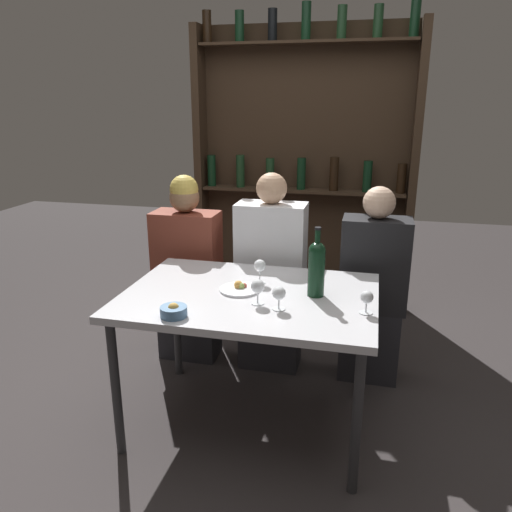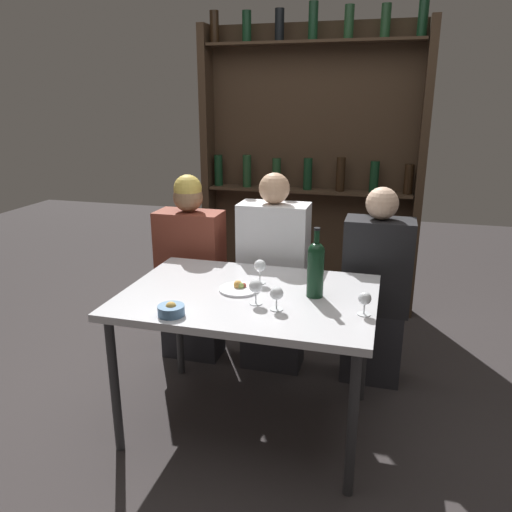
% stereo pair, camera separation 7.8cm
% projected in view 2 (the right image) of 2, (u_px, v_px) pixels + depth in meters
% --- Properties ---
extents(ground_plane, '(10.00, 10.00, 0.00)m').
position_uv_depth(ground_plane, '(250.00, 421.00, 2.65)').
color(ground_plane, '#332D2D').
extents(dining_table, '(1.22, 0.87, 0.73)m').
position_uv_depth(dining_table, '(249.00, 305.00, 2.45)').
color(dining_table, silver).
rests_on(dining_table, ground_plane).
extents(wine_rack_wall, '(1.72, 0.21, 2.29)m').
position_uv_depth(wine_rack_wall, '(310.00, 162.00, 3.89)').
color(wine_rack_wall, '#38281C').
rests_on(wine_rack_wall, ground_plane).
extents(wine_bottle, '(0.08, 0.08, 0.34)m').
position_uv_depth(wine_bottle, '(316.00, 267.00, 2.35)').
color(wine_bottle, black).
rests_on(wine_bottle, dining_table).
extents(wine_glass_0, '(0.06, 0.06, 0.12)m').
position_uv_depth(wine_glass_0, '(256.00, 287.00, 2.28)').
color(wine_glass_0, silver).
rests_on(wine_glass_0, dining_table).
extents(wine_glass_1, '(0.06, 0.06, 0.11)m').
position_uv_depth(wine_glass_1, '(365.00, 300.00, 2.17)').
color(wine_glass_1, silver).
rests_on(wine_glass_1, dining_table).
extents(wine_glass_2, '(0.06, 0.06, 0.13)m').
position_uv_depth(wine_glass_2, '(260.00, 267.00, 2.54)').
color(wine_glass_2, silver).
rests_on(wine_glass_2, dining_table).
extents(wine_glass_3, '(0.06, 0.06, 0.11)m').
position_uv_depth(wine_glass_3, '(277.00, 294.00, 2.22)').
color(wine_glass_3, silver).
rests_on(wine_glass_3, dining_table).
extents(food_plate_0, '(0.20, 0.20, 0.05)m').
position_uv_depth(food_plate_0, '(239.00, 288.00, 2.46)').
color(food_plate_0, white).
rests_on(food_plate_0, dining_table).
extents(snack_bowl, '(0.12, 0.12, 0.06)m').
position_uv_depth(snack_bowl, '(171.00, 310.00, 2.17)').
color(snack_bowl, '#4C7299').
rests_on(snack_bowl, dining_table).
extents(seated_person_left, '(0.41, 0.22, 1.20)m').
position_uv_depth(seated_person_left, '(191.00, 273.00, 3.19)').
color(seated_person_left, '#26262B').
rests_on(seated_person_left, ground_plane).
extents(seated_person_center, '(0.41, 0.22, 1.23)m').
position_uv_depth(seated_person_center, '(273.00, 280.00, 3.06)').
color(seated_person_center, '#26262B').
rests_on(seated_person_center, ground_plane).
extents(seated_person_right, '(0.39, 0.22, 1.18)m').
position_uv_depth(seated_person_right, '(375.00, 294.00, 2.91)').
color(seated_person_right, '#26262B').
rests_on(seated_person_right, ground_plane).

